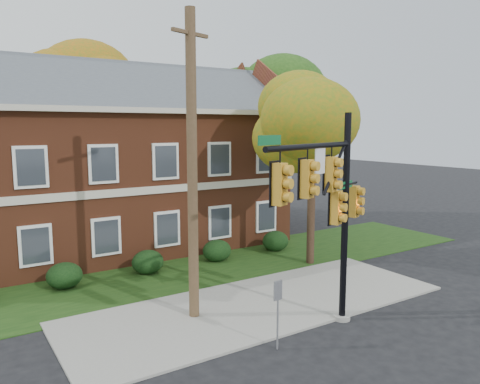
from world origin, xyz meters
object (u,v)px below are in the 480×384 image
sign_post (278,303)px  traffic_signal (330,199)px  tree_near_right (319,121)px  hedge_center (148,262)px  tree_right_rear (273,100)px  utility_pole (192,167)px  hedge_left (64,276)px  hedge_right (217,251)px  apartment_building (107,154)px  hedge_far_right (275,241)px  tree_far_rear (89,90)px

sign_post → traffic_signal: bearing=-2.9°
sign_post → tree_near_right: bearing=36.8°
hedge_center → traffic_signal: bearing=-74.3°
tree_right_rear → utility_pole: 16.76m
hedge_left → tree_near_right: size_ratio=0.16×
traffic_signal → sign_post: traffic_signal is taller
hedge_right → tree_right_rear: tree_right_rear is taller
tree_right_rear → sign_post: size_ratio=5.16×
traffic_signal → sign_post: size_ratio=3.32×
tree_near_right → utility_pole: 8.28m
hedge_center → hedge_right: same height
hedge_left → utility_pole: (3.00, -5.38, 4.57)m
tree_near_right → hedge_right: bearing=142.7°
apartment_building → hedge_far_right: 9.82m
sign_post → utility_pole: bearing=102.2°
hedge_left → sign_post: bearing=-65.4°
hedge_left → hedge_far_right: same height
utility_pole → sign_post: size_ratio=4.88×
traffic_signal → utility_pole: utility_pole is taller
apartment_building → sign_post: size_ratio=9.14×
apartment_building → utility_pole: size_ratio=1.87×
apartment_building → hedge_center: (0.00, -5.25, -4.46)m
hedge_right → hedge_far_right: 3.50m
tree_near_right → tree_right_rear: 9.94m
utility_pole → hedge_center: bearing=65.2°
hedge_left → sign_post: (3.98, -8.70, 0.87)m
hedge_far_right → tree_far_rear: (-5.66, 13.09, 8.32)m
hedge_center → sign_post: sign_post is taller
tree_right_rear → sign_post: bearing=-126.2°
utility_pole → tree_right_rear: bearing=24.7°
hedge_left → traffic_signal: (5.93, -8.66, 3.71)m
tree_far_rear → traffic_signal: bearing=-87.1°
hedge_right → utility_pole: 8.11m
hedge_center → tree_near_right: bearing=-21.4°
hedge_right → hedge_center: bearing=180.0°
hedge_far_right → traffic_signal: bearing=-117.8°
apartment_building → sign_post: 14.42m
hedge_far_right → tree_right_rear: 10.66m
traffic_signal → hedge_center: bearing=83.8°
hedge_right → tree_far_rear: tree_far_rear is taller
apartment_building → tree_far_rear: tree_far_rear is taller
hedge_right → tree_near_right: (3.72, -2.83, 6.14)m
hedge_left → hedge_center: 3.50m
apartment_building → tree_far_rear: size_ratio=1.63×
hedge_far_right → sign_post: (-6.52, -8.70, 0.87)m
utility_pole → hedge_right: bearing=33.9°
utility_pole → apartment_building: bearing=67.8°
hedge_right → hedge_far_right: bearing=0.0°
tree_far_rear → tree_right_rear: bearing=-35.0°
hedge_far_right → tree_near_right: 6.77m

